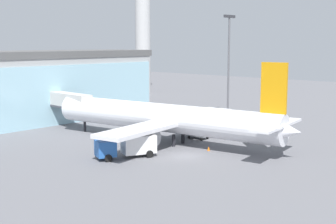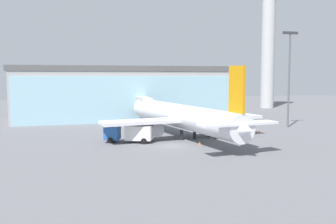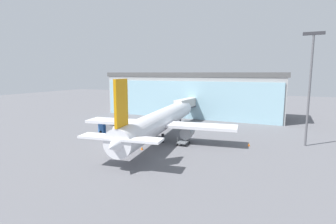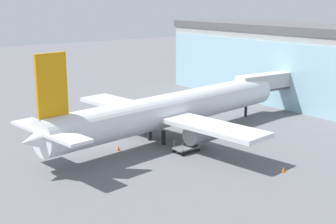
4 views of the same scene
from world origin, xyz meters
name	(u,v)px [view 3 (image 3 of 4)]	position (x,y,z in m)	size (l,w,h in m)	color
ground	(122,146)	(0.00, 0.00, 0.00)	(240.00, 240.00, 0.00)	slate
terminal_building	(193,94)	(0.00, 36.57, 6.21)	(51.17, 13.83, 12.42)	#A1A1A1
jet_bridge	(187,104)	(1.90, 26.62, 4.41)	(2.83, 11.51, 5.80)	beige
apron_light_mast	(310,80)	(28.40, 13.05, 11.16)	(3.20, 0.40, 18.82)	#59595E
airplane	(160,121)	(3.99, 6.74, 3.50)	(28.20, 39.06, 11.56)	silver
catering_truck	(113,130)	(-5.20, 4.52, 1.47)	(7.55, 5.04, 2.65)	#2659A5
baggage_cart	(184,142)	(9.28, 5.06, 0.50)	(1.70, 2.85, 1.50)	slate
safety_cone_nose	(142,148)	(4.28, -0.58, 0.28)	(0.36, 0.36, 0.55)	orange
safety_cone_wingtip	(249,145)	(19.70, 8.81, 0.28)	(0.36, 0.36, 0.55)	orange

